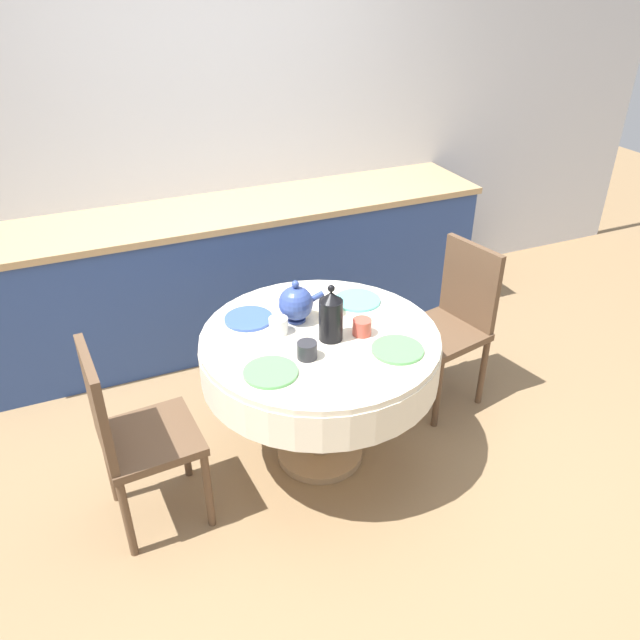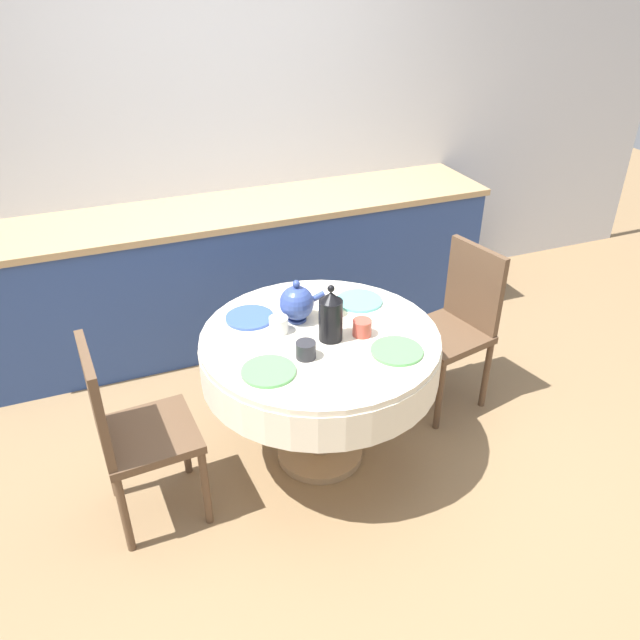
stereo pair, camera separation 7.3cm
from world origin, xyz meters
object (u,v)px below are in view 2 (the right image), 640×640
(coffee_carafe, at_px, (331,316))
(teapot, at_px, (297,303))
(chair_left, at_px, (457,320))
(chair_right, at_px, (129,427))

(coffee_carafe, relative_size, teapot, 1.21)
(coffee_carafe, height_order, teapot, coffee_carafe)
(chair_left, height_order, coffee_carafe, coffee_carafe)
(chair_right, xyz_separation_m, teapot, (0.85, 0.23, 0.31))
(chair_left, distance_m, coffee_carafe, 0.94)
(chair_left, bearing_deg, coffee_carafe, 93.43)
(chair_left, bearing_deg, teapot, 79.36)
(chair_left, relative_size, teapot, 4.09)
(chair_right, bearing_deg, chair_left, 94.02)
(chair_left, xyz_separation_m, coffee_carafe, (-0.85, -0.23, 0.34))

